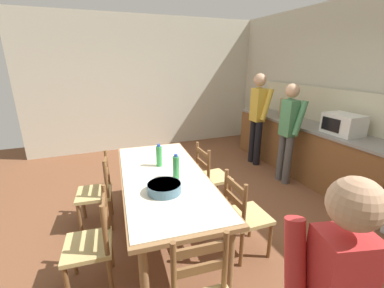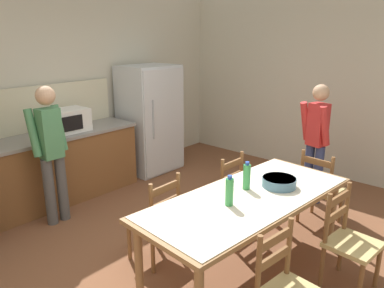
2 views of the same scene
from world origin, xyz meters
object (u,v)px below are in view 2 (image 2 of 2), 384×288
(refrigerator, at_px, (150,119))
(chair_head_end, at_px, (320,189))
(microwave, at_px, (68,120))
(bottle_near_centre, at_px, (229,192))
(serving_bowl, at_px, (279,182))
(chair_side_far_right, at_px, (222,191))
(bottle_off_centre, at_px, (247,176))
(person_by_table, at_px, (316,138))
(person_at_counter, at_px, (51,148))
(dining_table, at_px, (248,204))
(chair_side_far_left, at_px, (156,219))
(chair_side_near_right, at_px, (349,242))

(refrigerator, xyz_separation_m, chair_head_end, (0.05, -2.87, -0.41))
(microwave, bearing_deg, bottle_near_centre, -92.88)
(refrigerator, height_order, serving_bowl, refrigerator)
(chair_head_end, bearing_deg, chair_side_far_right, 50.16)
(bottle_off_centre, xyz_separation_m, person_by_table, (1.80, 0.13, -0.03))
(microwave, relative_size, person_at_counter, 0.30)
(dining_table, xyz_separation_m, bottle_off_centre, (0.12, 0.10, 0.20))
(refrigerator, height_order, person_by_table, refrigerator)
(chair_side_far_right, relative_size, chair_side_far_left, 1.00)
(chair_side_near_right, relative_size, person_by_table, 0.58)
(dining_table, distance_m, person_by_table, 1.94)
(bottle_off_centre, bearing_deg, chair_side_far_left, 128.53)
(chair_side_near_right, relative_size, chair_side_far_left, 1.00)
(dining_table, distance_m, serving_bowl, 0.40)
(chair_head_end, distance_m, person_by_table, 0.79)
(microwave, relative_size, chair_head_end, 0.55)
(dining_table, relative_size, chair_head_end, 2.44)
(bottle_off_centre, distance_m, chair_side_near_right, 1.05)
(bottle_off_centre, distance_m, person_at_counter, 2.30)
(refrigerator, relative_size, person_at_counter, 1.04)
(bottle_off_centre, height_order, person_at_counter, person_at_counter)
(dining_table, relative_size, bottle_near_centre, 8.22)
(refrigerator, distance_m, serving_bowl, 3.01)
(serving_bowl, distance_m, chair_side_far_right, 0.91)
(chair_side_far_left, distance_m, person_by_table, 2.45)
(refrigerator, height_order, chair_side_far_left, refrigerator)
(bottle_near_centre, relative_size, chair_side_far_left, 0.30)
(refrigerator, height_order, bottle_near_centre, refrigerator)
(refrigerator, distance_m, bottle_near_centre, 3.16)
(bottle_off_centre, relative_size, person_by_table, 0.17)
(bottle_near_centre, bearing_deg, serving_bowl, -10.46)
(refrigerator, bearing_deg, chair_side_far_left, -131.16)
(microwave, bearing_deg, chair_side_far_left, -98.30)
(microwave, bearing_deg, serving_bowl, -80.13)
(chair_side_near_right, bearing_deg, serving_bowl, 99.65)
(serving_bowl, height_order, person_by_table, person_by_table)
(chair_side_near_right, height_order, chair_side_far_right, same)
(chair_side_far_right, relative_size, person_at_counter, 0.55)
(dining_table, xyz_separation_m, person_by_table, (1.92, 0.23, 0.18))
(chair_head_end, height_order, person_by_table, person_by_table)
(microwave, height_order, chair_side_near_right, microwave)
(refrigerator, bearing_deg, serving_bowl, -108.20)
(microwave, height_order, dining_table, microwave)
(chair_side_near_right, bearing_deg, dining_table, 123.68)
(chair_head_end, bearing_deg, bottle_near_centre, 90.30)
(chair_head_end, xyz_separation_m, person_by_table, (0.55, 0.34, 0.45))
(microwave, relative_size, person_by_table, 0.32)
(bottle_near_centre, xyz_separation_m, person_by_table, (2.19, 0.21, -0.03))
(bottle_near_centre, xyz_separation_m, chair_side_far_right, (0.81, 0.68, -0.47))
(refrigerator, xyz_separation_m, bottle_off_centre, (-1.19, -2.66, 0.06))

